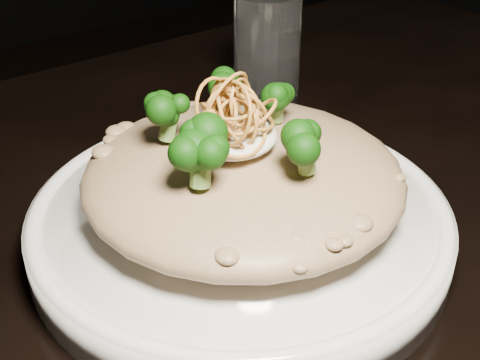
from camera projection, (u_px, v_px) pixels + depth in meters
The scene contains 7 objects.
table at pixel (281, 299), 0.57m from camera, with size 1.10×0.80×0.75m.
plate at pixel (240, 225), 0.49m from camera, with size 0.31×0.31×0.03m, color white.
risotto at pixel (243, 175), 0.47m from camera, with size 0.23×0.23×0.05m, color brown.
broccoli at pixel (242, 113), 0.45m from camera, with size 0.14×0.14×0.05m, color black, non-canonical shape.
cheese at pixel (231, 136), 0.45m from camera, with size 0.06×0.06×0.02m, color silver.
shallots at pixel (235, 97), 0.44m from camera, with size 0.06×0.06×0.04m, color brown, non-canonical shape.
drinking_glass at pixel (267, 51), 0.67m from camera, with size 0.07×0.07×0.12m, color white.
Camera 1 is at (-0.28, -0.32, 1.06)m, focal length 50.00 mm.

